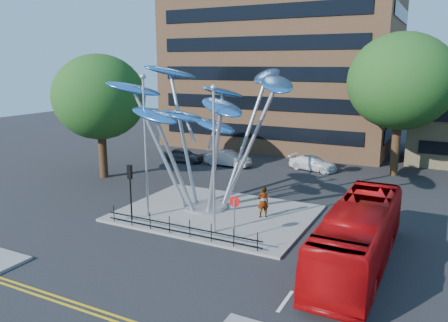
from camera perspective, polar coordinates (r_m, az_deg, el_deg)
The scene contains 18 objects.
ground at distance 23.12m, azimuth -5.99°, elevation -11.78°, with size 120.00×120.00×0.00m, color black.
traffic_island at distance 28.36m, azimuth -1.07°, elevation -6.84°, with size 12.00×9.00×0.15m, color slate.
double_yellow_near at distance 18.97m, azimuth -16.41°, elevation -18.09°, with size 40.00×0.12×0.01m, color gold.
double_yellow_far at distance 18.78m, azimuth -17.06°, elevation -18.45°, with size 40.00×0.12×0.01m, color gold.
brick_tower at distance 52.88m, azimuth 7.85°, elevation 18.48°, with size 25.00×15.00×30.00m, color #91613F.
tree_right at distance 39.75m, azimuth 22.13°, elevation 9.58°, with size 8.80×8.80×12.11m.
tree_left at distance 37.73m, azimuth -15.97°, elevation 8.01°, with size 7.60×7.60×10.32m.
leaf_sculpture at distance 27.97m, azimuth -2.41°, elevation 7.18°, with size 12.72×9.54×9.51m.
street_lamp_left at distance 26.85m, azimuth -10.27°, elevation 3.49°, with size 0.36×0.36×8.80m.
street_lamp_right at distance 23.80m, azimuth -1.33°, elevation 1.89°, with size 0.36×0.36×8.30m.
traffic_light_island at distance 26.96m, azimuth -12.17°, elevation -2.51°, with size 0.28×0.18×3.42m.
no_entry_sign_island at distance 23.57m, azimuth 1.38°, elevation -6.48°, with size 0.60×0.10×2.45m.
pedestrian_railing_front at distance 24.72m, azimuth -5.83°, elevation -8.73°, with size 10.00×0.06×1.00m.
red_bus at distance 21.92m, azimuth 17.18°, elevation -9.31°, with size 2.61×11.14×3.10m, color #A9070A.
pedestrian at distance 27.26m, azimuth 5.12°, elevation -5.34°, with size 0.72×0.47×1.97m, color gray.
parked_car_left at distance 43.16m, azimuth -5.31°, elevation 0.75°, with size 1.59×3.96×1.35m, color #3A3D42.
parked_car_mid at distance 41.27m, azimuth 0.55°, elevation 0.33°, with size 1.54×4.41×1.45m, color #B0B4B8.
parked_car_right at distance 40.54m, azimuth 11.53°, elevation -0.28°, with size 1.79×4.41×1.28m, color white.
Camera 1 is at (11.62, -17.56, 9.54)m, focal length 35.00 mm.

